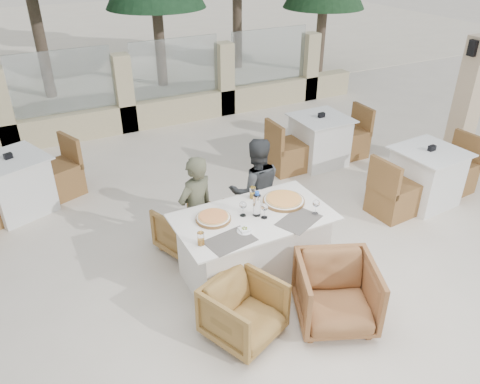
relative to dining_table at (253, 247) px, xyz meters
name	(u,v)px	position (x,y,z in m)	size (l,w,h in m)	color
ground	(250,281)	(-0.07, -0.07, -0.39)	(80.00, 80.00, 0.00)	beige
sand_patch	(55,38)	(-0.07, 13.93, -0.38)	(30.00, 16.00, 0.01)	#F3E4C7
perimeter_wall_far	(124,88)	(-0.07, 4.73, 0.42)	(10.00, 0.34, 1.60)	#CABD8F
lantern_pillar	(467,105)	(4.13, 0.93, 0.61)	(0.34, 0.34, 2.00)	beige
dining_table	(253,247)	(0.00, 0.00, 0.00)	(1.60, 0.90, 0.77)	white
placemat_near_left	(230,241)	(-0.40, -0.28, 0.39)	(0.45, 0.30, 0.00)	#57514B
placemat_near_right	(299,220)	(0.37, -0.28, 0.39)	(0.45, 0.30, 0.00)	#5B544E
pizza_left	(213,218)	(-0.39, 0.12, 0.41)	(0.35, 0.35, 0.05)	#E14E1E
pizza_right	(284,200)	(0.42, 0.10, 0.41)	(0.44, 0.44, 0.06)	orange
water_bottle	(257,204)	(0.04, 0.00, 0.52)	(0.08, 0.08, 0.27)	#B8DCF2
wine_glass_centre	(243,208)	(-0.09, 0.06, 0.48)	(0.08, 0.08, 0.18)	white
wine_glass_near	(264,210)	(0.08, -0.07, 0.48)	(0.08, 0.08, 0.18)	white
wine_glass_corner	(316,206)	(0.58, -0.25, 0.48)	(0.08, 0.08, 0.18)	white
beer_glass_left	(201,239)	(-0.66, -0.20, 0.45)	(0.07, 0.07, 0.13)	orange
beer_glass_right	(253,193)	(0.16, 0.32, 0.45)	(0.07, 0.07, 0.13)	gold
olive_dish	(245,229)	(-0.21, -0.20, 0.41)	(0.11, 0.11, 0.04)	white
armchair_far_left	(188,228)	(-0.43, 0.79, -0.10)	(0.60, 0.62, 0.57)	olive
armchair_far_right	(251,225)	(0.26, 0.52, -0.12)	(0.57, 0.59, 0.53)	brown
armchair_near_left	(244,311)	(-0.48, -0.70, -0.10)	(0.62, 0.64, 0.58)	olive
armchair_near_right	(336,293)	(0.38, -0.93, -0.05)	(0.71, 0.73, 0.66)	brown
diner_left	(196,211)	(-0.40, 0.56, 0.26)	(0.47, 0.31, 1.28)	#4C4D38
diner_right	(256,190)	(0.38, 0.64, 0.26)	(0.63, 0.49, 1.30)	#35373A
bg_table_a	(16,185)	(-2.11, 2.60, 0.00)	(1.64, 0.82, 0.77)	silver
bg_table_b	(319,140)	(2.27, 1.99, 0.00)	(1.64, 0.82, 0.77)	silver
bg_table_c	(426,177)	(2.83, 0.33, 0.00)	(1.64, 0.82, 0.77)	white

